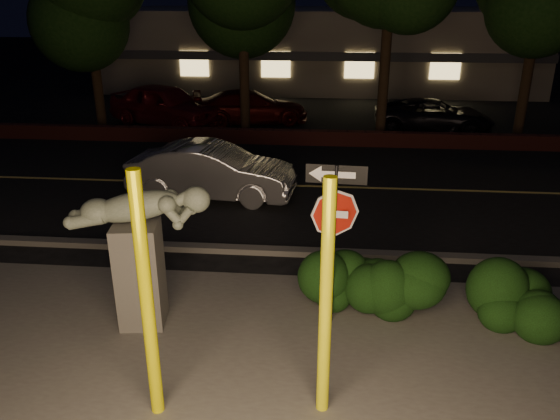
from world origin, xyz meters
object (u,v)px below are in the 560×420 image
(signpost, at_px, (335,214))
(sculpture, at_px, (139,242))
(silver_sedan, at_px, (212,171))
(parked_car_red, at_px, (165,105))
(yellow_pole_right, at_px, (326,303))
(parked_car_darkred, at_px, (251,107))
(parked_car_dark, at_px, (433,116))
(yellow_pole_left, at_px, (147,301))

(signpost, height_order, sculpture, signpost)
(silver_sedan, distance_m, parked_car_red, 8.40)
(yellow_pole_right, distance_m, parked_car_darkred, 16.05)
(signpost, bearing_deg, yellow_pole_right, -88.94)
(sculpture, bearing_deg, parked_car_darkred, 83.92)
(yellow_pole_right, bearing_deg, parked_car_dark, 75.66)
(parked_car_darkred, bearing_deg, parked_car_dark, -109.82)
(parked_car_darkred, relative_size, parked_car_dark, 1.03)
(yellow_pole_left, height_order, yellow_pole_right, yellow_pole_left)
(sculpture, height_order, parked_car_dark, sculpture)
(yellow_pole_left, height_order, parked_car_darkred, yellow_pole_left)
(parked_car_darkred, bearing_deg, yellow_pole_left, 169.88)
(yellow_pole_right, distance_m, parked_car_dark, 15.51)
(yellow_pole_left, relative_size, parked_car_red, 0.68)
(signpost, relative_size, sculpture, 1.14)
(yellow_pole_left, height_order, parked_car_dark, yellow_pole_left)
(yellow_pole_left, relative_size, parked_car_darkred, 0.71)
(sculpture, distance_m, parked_car_darkred, 14.05)
(silver_sedan, xyz_separation_m, parked_car_darkred, (-0.18, 8.33, -0.04))
(yellow_pole_left, bearing_deg, signpost, 45.64)
(parked_car_red, bearing_deg, signpost, -127.31)
(sculpture, relative_size, parked_car_red, 0.48)
(yellow_pole_left, xyz_separation_m, yellow_pole_right, (2.05, 0.22, -0.05))
(signpost, xyz_separation_m, parked_car_red, (-6.43, 13.09, -1.05))
(yellow_pole_right, distance_m, silver_sedan, 8.00)
(signpost, xyz_separation_m, parked_car_dark, (3.73, 13.03, -1.25))
(parked_car_darkred, bearing_deg, yellow_pole_right, 177.26)
(yellow_pole_right, bearing_deg, parked_car_darkred, 101.12)
(parked_car_red, bearing_deg, silver_sedan, -129.46)
(parked_car_red, bearing_deg, yellow_pole_right, -130.68)
(signpost, distance_m, parked_car_darkred, 14.17)
(signpost, bearing_deg, yellow_pole_left, -130.41)
(parked_car_red, bearing_deg, sculpture, -138.68)
(yellow_pole_left, bearing_deg, yellow_pole_right, 6.15)
(parked_car_darkred, xyz_separation_m, parked_car_dark, (6.93, -0.72, -0.05))
(parked_car_red, distance_m, parked_car_darkred, 3.31)
(yellow_pole_left, xyz_separation_m, sculpture, (-0.75, 1.92, -0.19))
(parked_car_red, relative_size, parked_car_darkred, 1.05)
(signpost, xyz_separation_m, silver_sedan, (-3.01, 5.42, -1.17))
(sculpture, distance_m, parked_car_red, 13.84)
(yellow_pole_left, xyz_separation_m, signpost, (2.15, 2.20, 0.26))
(yellow_pole_left, relative_size, yellow_pole_right, 1.03)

